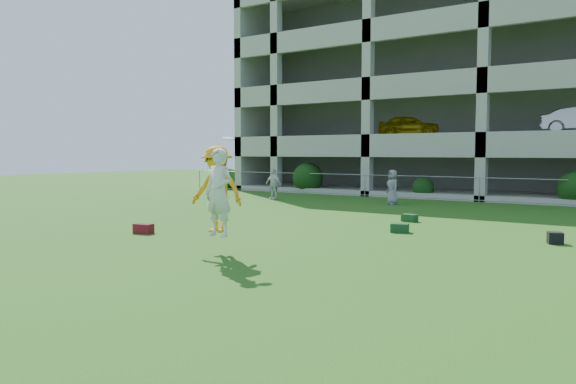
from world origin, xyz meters
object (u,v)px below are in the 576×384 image
Objects in this scene: bystander_c at (393,187)px; crate_d at (555,238)px; bystander_b at (273,184)px; parking_garage at (524,90)px; bystander_a at (220,181)px; frisbee_contest at (218,190)px.

bystander_c is 4.47× the size of crate_d.
bystander_b is 6.14m from bystander_c.
bystander_c is at bearing -103.12° from parking_garage.
bystander_b is at bearing -124.63° from parking_garage.
bystander_c is at bearing 8.98° from bystander_b.
bystander_c is at bearing -42.13° from bystander_a.
parking_garage reaches higher than bystander_b.
bystander_a is at bearing -137.88° from bystander_c.
parking_garage is (12.66, 12.74, 5.20)m from bystander_a.
bystander_b is at bearing -48.34° from bystander_a.
bystander_c is 11.14m from crate_d.
crate_d is (7.96, -7.77, -0.63)m from bystander_c.
crate_d is 0.16× the size of frisbee_contest.
bystander_a is 1.04× the size of bystander_c.
bystander_a is 1.06× the size of bystander_b.
crate_d is at bearing -75.63° from parking_garage.
parking_garage reaches higher than bystander_c.
bystander_a is 3.73m from bystander_b.
frisbee_contest is (-6.05, -6.05, 1.33)m from crate_d.
parking_garage is (0.93, 26.01, 4.53)m from frisbee_contest.
bystander_a is at bearing 178.99° from bystander_b.
frisbee_contest reaches higher than bystander_b.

